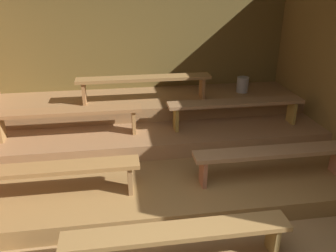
% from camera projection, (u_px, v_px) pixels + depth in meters
% --- Properties ---
extents(ground, '(6.02, 5.11, 0.08)m').
position_uv_depth(ground, '(161.00, 181.00, 4.91)').
color(ground, olive).
extents(wall_back, '(6.02, 0.06, 2.75)m').
position_uv_depth(wall_back, '(144.00, 51.00, 6.34)').
color(wall_back, brown).
rests_on(wall_back, ground).
extents(platform_lower, '(5.22, 3.31, 0.23)m').
position_uv_depth(platform_lower, '(156.00, 154.00, 5.31)').
color(platform_lower, olive).
rests_on(platform_lower, ground).
extents(platform_middle, '(5.22, 2.04, 0.23)m').
position_uv_depth(platform_middle, '(152.00, 125.00, 5.79)').
color(platform_middle, olive).
rests_on(platform_middle, platform_lower).
extents(platform_upper, '(5.22, 1.18, 0.23)m').
position_uv_depth(platform_upper, '(149.00, 103.00, 6.09)').
color(platform_upper, olive).
rests_on(platform_upper, platform_middle).
extents(bench_floor_center, '(2.20, 0.28, 0.41)m').
position_uv_depth(bench_floor_center, '(178.00, 235.00, 3.32)').
color(bench_floor_center, olive).
rests_on(bench_floor_center, ground).
extents(bench_lower_left, '(2.03, 0.28, 0.41)m').
position_uv_depth(bench_lower_left, '(50.00, 172.00, 3.95)').
color(bench_lower_left, olive).
rests_on(bench_lower_left, platform_lower).
extents(bench_lower_right, '(2.03, 0.28, 0.41)m').
position_uv_depth(bench_lower_right, '(273.00, 155.00, 4.33)').
color(bench_lower_right, '#8E6643').
rests_on(bench_lower_right, platform_lower).
extents(bench_middle_left, '(2.11, 0.28, 0.41)m').
position_uv_depth(bench_middle_left, '(68.00, 114.00, 4.97)').
color(bench_middle_left, olive).
rests_on(bench_middle_left, platform_middle).
extents(bench_middle_right, '(2.11, 0.28, 0.41)m').
position_uv_depth(bench_middle_right, '(236.00, 105.00, 5.32)').
color(bench_middle_right, olive).
rests_on(bench_middle_right, platform_middle).
extents(bench_upper_center, '(2.22, 0.28, 0.41)m').
position_uv_depth(bench_upper_center, '(144.00, 81.00, 5.74)').
color(bench_upper_center, olive).
rests_on(bench_upper_center, platform_upper).
extents(pail_upper, '(0.21, 0.21, 0.27)m').
position_uv_depth(pail_upper, '(243.00, 85.00, 6.26)').
color(pail_upper, gray).
rests_on(pail_upper, platform_upper).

